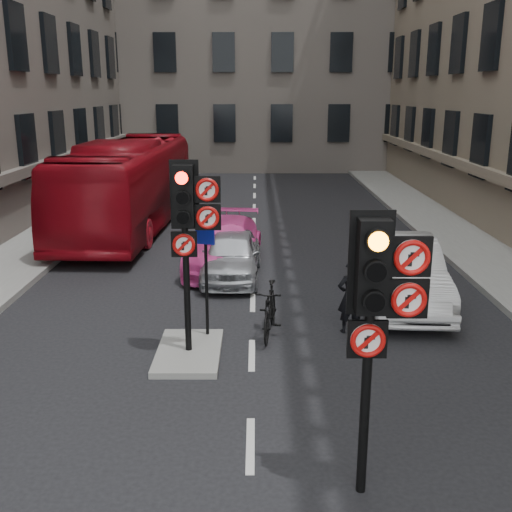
{
  "coord_description": "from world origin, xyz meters",
  "views": [
    {
      "loc": [
        0.08,
        -5.49,
        4.87
      ],
      "look_at": [
        0.08,
        2.7,
        2.6
      ],
      "focal_mm": 42.0,
      "sensor_mm": 36.0,
      "label": 1
    }
  ],
  "objects_px": {
    "motorcycle": "(270,310)",
    "motorcyclist": "(350,297)",
    "signal_near": "(378,297)",
    "car_silver": "(232,255)",
    "info_sign": "(206,267)",
    "bus_red": "(130,184)",
    "signal_far": "(189,216)",
    "car_white": "(401,271)",
    "car_pink": "(224,244)"
  },
  "relations": [
    {
      "from": "motorcycle",
      "to": "motorcyclist",
      "type": "xyz_separation_m",
      "value": [
        1.66,
        0.16,
        0.24
      ]
    },
    {
      "from": "signal_near",
      "to": "car_silver",
      "type": "bearing_deg",
      "value": 102.93
    },
    {
      "from": "car_silver",
      "to": "info_sign",
      "type": "bearing_deg",
      "value": -92.67
    },
    {
      "from": "bus_red",
      "to": "motorcyclist",
      "type": "xyz_separation_m",
      "value": [
        6.52,
        -9.88,
        -0.82
      ]
    },
    {
      "from": "signal_far",
      "to": "bus_red",
      "type": "relative_size",
      "value": 0.31
    },
    {
      "from": "signal_near",
      "to": "car_white",
      "type": "xyz_separation_m",
      "value": [
        1.99,
        6.96,
        -1.81
      ]
    },
    {
      "from": "car_pink",
      "to": "car_white",
      "type": "bearing_deg",
      "value": -30.08
    },
    {
      "from": "signal_near",
      "to": "signal_far",
      "type": "relative_size",
      "value": 1.0
    },
    {
      "from": "motorcyclist",
      "to": "bus_red",
      "type": "bearing_deg",
      "value": -70.54
    },
    {
      "from": "bus_red",
      "to": "motorcyclist",
      "type": "height_order",
      "value": "bus_red"
    },
    {
      "from": "info_sign",
      "to": "motorcyclist",
      "type": "bearing_deg",
      "value": 24.63
    },
    {
      "from": "car_white",
      "to": "info_sign",
      "type": "xyz_separation_m",
      "value": [
        -4.38,
        -2.23,
        0.76
      ]
    },
    {
      "from": "car_white",
      "to": "info_sign",
      "type": "distance_m",
      "value": 4.97
    },
    {
      "from": "signal_near",
      "to": "motorcycle",
      "type": "xyz_separation_m",
      "value": [
        -1.12,
        5.01,
        -2.04
      ]
    },
    {
      "from": "car_silver",
      "to": "motorcyclist",
      "type": "bearing_deg",
      "value": -53.76
    },
    {
      "from": "info_sign",
      "to": "bus_red",
      "type": "bearing_deg",
      "value": 125.64
    },
    {
      "from": "motorcycle",
      "to": "motorcyclist",
      "type": "distance_m",
      "value": 1.69
    },
    {
      "from": "car_silver",
      "to": "motorcycle",
      "type": "height_order",
      "value": "car_silver"
    },
    {
      "from": "motorcyclist",
      "to": "car_pink",
      "type": "bearing_deg",
      "value": -73.25
    },
    {
      "from": "signal_near",
      "to": "car_white",
      "type": "bearing_deg",
      "value": 74.04
    },
    {
      "from": "motorcyclist",
      "to": "motorcycle",
      "type": "bearing_deg",
      "value": -8.63
    },
    {
      "from": "car_pink",
      "to": "signal_near",
      "type": "bearing_deg",
      "value": -72.28
    },
    {
      "from": "bus_red",
      "to": "motorcyclist",
      "type": "distance_m",
      "value": 11.87
    },
    {
      "from": "motorcyclist",
      "to": "info_sign",
      "type": "xyz_separation_m",
      "value": [
        -2.92,
        -0.42,
        0.76
      ]
    },
    {
      "from": "bus_red",
      "to": "motorcycle",
      "type": "relative_size",
      "value": 6.39
    },
    {
      "from": "info_sign",
      "to": "car_white",
      "type": "bearing_deg",
      "value": 43.33
    },
    {
      "from": "car_silver",
      "to": "car_white",
      "type": "relative_size",
      "value": 0.78
    },
    {
      "from": "car_pink",
      "to": "info_sign",
      "type": "xyz_separation_m",
      "value": [
        -0.08,
        -5.21,
        0.87
      ]
    },
    {
      "from": "bus_red",
      "to": "signal_far",
      "type": "bearing_deg",
      "value": -70.95
    },
    {
      "from": "car_white",
      "to": "car_pink",
      "type": "xyz_separation_m",
      "value": [
        -4.3,
        2.98,
        -0.11
      ]
    },
    {
      "from": "signal_far",
      "to": "car_white",
      "type": "xyz_separation_m",
      "value": [
        4.59,
        2.96,
        -1.93
      ]
    },
    {
      "from": "car_white",
      "to": "motorcycle",
      "type": "distance_m",
      "value": 3.69
    },
    {
      "from": "bus_red",
      "to": "info_sign",
      "type": "height_order",
      "value": "bus_red"
    },
    {
      "from": "signal_near",
      "to": "bus_red",
      "type": "bearing_deg",
      "value": 111.7
    },
    {
      "from": "signal_far",
      "to": "motorcyclist",
      "type": "distance_m",
      "value": 3.86
    },
    {
      "from": "signal_far",
      "to": "car_silver",
      "type": "bearing_deg",
      "value": 83.7
    },
    {
      "from": "car_white",
      "to": "bus_red",
      "type": "relative_size",
      "value": 0.41
    },
    {
      "from": "car_pink",
      "to": "info_sign",
      "type": "distance_m",
      "value": 5.28
    },
    {
      "from": "car_pink",
      "to": "motorcyclist",
      "type": "distance_m",
      "value": 5.57
    },
    {
      "from": "signal_far",
      "to": "motorcyclist",
      "type": "relative_size",
      "value": 2.3
    },
    {
      "from": "info_sign",
      "to": "car_pink",
      "type": "bearing_deg",
      "value": 105.48
    },
    {
      "from": "car_silver",
      "to": "motorcyclist",
      "type": "xyz_separation_m",
      "value": [
        2.59,
        -3.79,
        0.15
      ]
    },
    {
      "from": "info_sign",
      "to": "signal_near",
      "type": "bearing_deg",
      "value": -46.89
    },
    {
      "from": "motorcycle",
      "to": "motorcyclist",
      "type": "height_order",
      "value": "motorcyclist"
    },
    {
      "from": "car_white",
      "to": "car_pink",
      "type": "height_order",
      "value": "car_white"
    },
    {
      "from": "signal_near",
      "to": "car_pink",
      "type": "relative_size",
      "value": 0.78
    },
    {
      "from": "signal_near",
      "to": "info_sign",
      "type": "distance_m",
      "value": 5.41
    },
    {
      "from": "signal_near",
      "to": "info_sign",
      "type": "height_order",
      "value": "signal_near"
    },
    {
      "from": "car_silver",
      "to": "car_white",
      "type": "distance_m",
      "value": 4.51
    },
    {
      "from": "car_pink",
      "to": "bus_red",
      "type": "relative_size",
      "value": 0.4
    }
  ]
}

